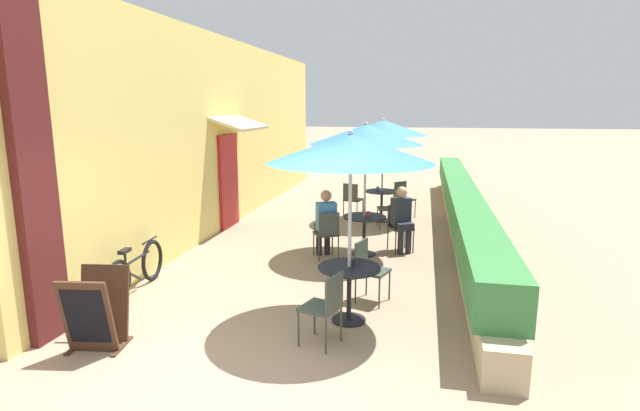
# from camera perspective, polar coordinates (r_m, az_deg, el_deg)

# --- Properties ---
(ground_plane) EXTENTS (120.00, 120.00, 0.00)m
(ground_plane) POSITION_cam_1_polar(r_m,az_deg,el_deg) (5.34, -11.59, -19.62)
(ground_plane) COLOR #9E7F66
(cafe_facade_wall) EXTENTS (0.98, 14.01, 4.20)m
(cafe_facade_wall) POSITION_cam_1_polar(r_m,az_deg,el_deg) (11.92, -10.24, 8.13)
(cafe_facade_wall) COLOR #E0CC6B
(cafe_facade_wall) RESTS_ON ground_plane
(planter_hedge) EXTENTS (0.60, 13.01, 1.01)m
(planter_hedge) POSITION_cam_1_polar(r_m,az_deg,el_deg) (11.33, 15.83, -0.22)
(planter_hedge) COLOR tan
(planter_hedge) RESTS_ON ground_plane
(patio_table_near) EXTENTS (0.80, 0.80, 0.73)m
(patio_table_near) POSITION_cam_1_polar(r_m,az_deg,el_deg) (6.41, 3.35, -8.63)
(patio_table_near) COLOR black
(patio_table_near) RESTS_ON ground_plane
(patio_umbrella_near) EXTENTS (2.03, 2.03, 2.44)m
(patio_umbrella_near) POSITION_cam_1_polar(r_m,az_deg,el_deg) (6.05, 3.54, 6.51)
(patio_umbrella_near) COLOR #B7B7BC
(patio_umbrella_near) RESTS_ON ground_plane
(cafe_chair_near_left) EXTENTS (0.51, 0.51, 0.87)m
(cafe_chair_near_left) POSITION_cam_1_polar(r_m,az_deg,el_deg) (7.08, 5.52, -6.87)
(cafe_chair_near_left) COLOR #384238
(cafe_chair_near_left) RESTS_ON ground_plane
(cafe_chair_near_right) EXTENTS (0.51, 0.51, 0.87)m
(cafe_chair_near_right) POSITION_cam_1_polar(r_m,az_deg,el_deg) (5.78, 0.66, -11.12)
(cafe_chair_near_right) COLOR #384238
(cafe_chair_near_right) RESTS_ON ground_plane
(coffee_cup_near) EXTENTS (0.07, 0.07, 0.09)m
(coffee_cup_near) POSITION_cam_1_polar(r_m,az_deg,el_deg) (6.38, 3.75, -6.48)
(coffee_cup_near) COLOR #232328
(coffee_cup_near) RESTS_ON patio_table_near
(patio_table_mid) EXTENTS (0.80, 0.80, 0.73)m
(patio_table_mid) POSITION_cam_1_polar(r_m,az_deg,el_deg) (9.24, 5.08, -2.40)
(patio_table_mid) COLOR black
(patio_table_mid) RESTS_ON ground_plane
(patio_umbrella_mid) EXTENTS (2.03, 2.03, 2.44)m
(patio_umbrella_mid) POSITION_cam_1_polar(r_m,az_deg,el_deg) (8.99, 5.26, 8.07)
(patio_umbrella_mid) COLOR #B7B7BC
(patio_umbrella_mid) RESTS_ON ground_plane
(cafe_chair_mid_left) EXTENTS (0.54, 0.54, 0.87)m
(cafe_chair_mid_left) POSITION_cam_1_polar(r_m,az_deg,el_deg) (9.60, 9.03, -2.09)
(cafe_chair_mid_left) COLOR #384238
(cafe_chair_mid_left) RESTS_ON ground_plane
(seated_patron_mid_left) EXTENTS (0.47, 0.50, 1.25)m
(seated_patron_mid_left) POSITION_cam_1_polar(r_m,az_deg,el_deg) (9.46, 9.35, -1.23)
(seated_patron_mid_left) COLOR #23232D
(seated_patron_mid_left) RESTS_ON ground_plane
(cafe_chair_mid_right) EXTENTS (0.54, 0.54, 0.87)m
(cafe_chair_mid_right) POSITION_cam_1_polar(r_m,az_deg,el_deg) (8.94, 0.82, -2.95)
(cafe_chair_mid_right) COLOR #384238
(cafe_chair_mid_right) RESTS_ON ground_plane
(seated_patron_mid_right) EXTENTS (0.47, 0.50, 1.25)m
(seated_patron_mid_right) POSITION_cam_1_polar(r_m,az_deg,el_deg) (9.00, 0.62, -1.73)
(seated_patron_mid_right) COLOR #23232D
(seated_patron_mid_right) RESTS_ON ground_plane
(coffee_cup_mid) EXTENTS (0.07, 0.07, 0.09)m
(coffee_cup_mid) POSITION_cam_1_polar(r_m,az_deg,el_deg) (9.19, 5.54, -0.96)
(coffee_cup_mid) COLOR #B73D3D
(coffee_cup_mid) RESTS_ON patio_table_mid
(patio_table_far) EXTENTS (0.80, 0.80, 0.73)m
(patio_table_far) POSITION_cam_1_polar(r_m,az_deg,el_deg) (12.00, 7.06, 0.77)
(patio_table_far) COLOR black
(patio_table_far) RESTS_ON ground_plane
(patio_umbrella_far) EXTENTS (2.03, 2.03, 2.44)m
(patio_umbrella_far) POSITION_cam_1_polar(r_m,az_deg,el_deg) (11.81, 7.26, 8.81)
(patio_umbrella_far) COLOR #B7B7BC
(patio_umbrella_far) RESTS_ON ground_plane
(cafe_chair_far_left) EXTENTS (0.57, 0.57, 0.87)m
(cafe_chair_far_left) POSITION_cam_1_polar(r_m,az_deg,el_deg) (12.54, 9.46, 1.06)
(cafe_chair_far_left) COLOR #384238
(cafe_chair_far_left) RESTS_ON ground_plane
(cafe_chair_far_right) EXTENTS (0.50, 0.50, 0.87)m
(cafe_chair_far_right) POSITION_cam_1_polar(r_m,az_deg,el_deg) (12.21, 3.69, 0.92)
(cafe_chair_far_right) COLOR #384238
(cafe_chair_far_right) RESTS_ON ground_plane
(cafe_chair_far_back) EXTENTS (0.48, 0.48, 0.87)m
(cafe_chair_far_back) POSITION_cam_1_polar(r_m,az_deg,el_deg) (11.30, 8.03, -0.02)
(cafe_chair_far_back) COLOR #384238
(cafe_chair_far_back) RESTS_ON ground_plane
(coffee_cup_far) EXTENTS (0.07, 0.07, 0.09)m
(coffee_cup_far) POSITION_cam_1_polar(r_m,az_deg,el_deg) (12.03, 6.61, 1.95)
(coffee_cup_far) COLOR teal
(coffee_cup_far) RESTS_ON patio_table_far
(bicycle_leaning) EXTENTS (0.18, 1.67, 0.74)m
(bicycle_leaning) POSITION_cam_1_polar(r_m,az_deg,el_deg) (7.91, -20.28, -6.92)
(bicycle_leaning) COLOR black
(bicycle_leaning) RESTS_ON ground_plane
(menu_board) EXTENTS (0.66, 0.71, 0.90)m
(menu_board) POSITION_cam_1_polar(r_m,az_deg,el_deg) (6.31, -24.20, -10.91)
(menu_board) COLOR #422819
(menu_board) RESTS_ON ground_plane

